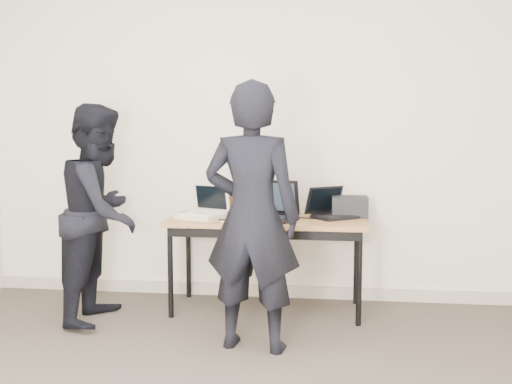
% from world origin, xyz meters
% --- Properties ---
extents(room, '(4.60, 4.60, 2.80)m').
position_xyz_m(room, '(0.00, 0.00, 1.35)').
color(room, '#433A33').
rests_on(room, ground).
extents(desk, '(1.51, 0.67, 0.72)m').
position_xyz_m(desk, '(0.15, 1.86, 0.66)').
color(desk, olive).
rests_on(desk, ground).
extents(laptop_beige, '(0.41, 0.41, 0.26)m').
position_xyz_m(laptop_beige, '(-0.34, 1.84, 0.77)').
color(laptop_beige, beige).
rests_on(laptop_beige, desk).
extents(laptop_center, '(0.45, 0.44, 0.29)m').
position_xyz_m(laptop_center, '(0.18, 1.84, 0.79)').
color(laptop_center, black).
rests_on(laptop_center, desk).
extents(laptop_right, '(0.44, 0.44, 0.23)m').
position_xyz_m(laptop_right, '(0.64, 1.98, 0.77)').
color(laptop_right, black).
rests_on(laptop_right, desk).
extents(leather_satchel, '(0.37, 0.20, 0.25)m').
position_xyz_m(leather_satchel, '(-0.03, 2.09, 0.85)').
color(leather_satchel, brown).
rests_on(leather_satchel, desk).
extents(tissue, '(0.14, 0.12, 0.08)m').
position_xyz_m(tissue, '(0.00, 2.09, 1.00)').
color(tissue, white).
rests_on(tissue, leather_satchel).
extents(equipment_box, '(0.28, 0.23, 0.16)m').
position_xyz_m(equipment_box, '(0.78, 2.05, 0.80)').
color(equipment_box, black).
rests_on(equipment_box, desk).
extents(power_brick, '(0.09, 0.06, 0.03)m').
position_xyz_m(power_brick, '(-0.07, 1.69, 0.74)').
color(power_brick, black).
rests_on(power_brick, desk).
extents(cables, '(1.14, 0.45, 0.01)m').
position_xyz_m(cables, '(0.18, 1.83, 0.72)').
color(cables, black).
rests_on(cables, desk).
extents(person_typist, '(0.67, 0.48, 1.69)m').
position_xyz_m(person_typist, '(0.14, 1.09, 0.85)').
color(person_typist, black).
rests_on(person_typist, ground).
extents(person_observer, '(0.60, 0.77, 1.58)m').
position_xyz_m(person_observer, '(-1.03, 1.53, 0.79)').
color(person_observer, black).
rests_on(person_observer, ground).
extents(baseboard, '(4.50, 0.03, 0.10)m').
position_xyz_m(baseboard, '(0.00, 2.23, 0.05)').
color(baseboard, '#ACA28E').
rests_on(baseboard, ground).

